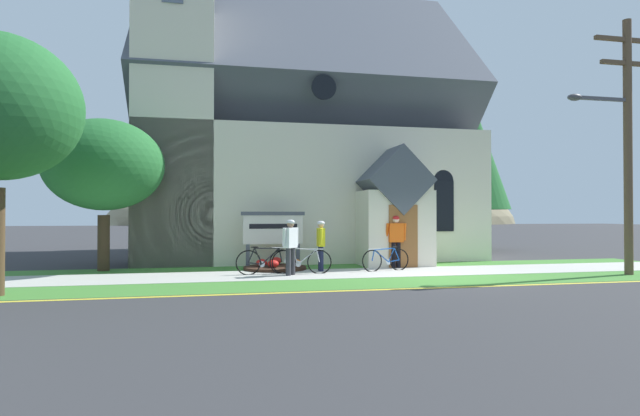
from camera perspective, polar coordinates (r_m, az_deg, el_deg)
The scene contains 18 objects.
ground at distance 18.42m, azimuth 8.18°, elevation -6.27°, with size 140.00×140.00×0.00m, color #333335.
sidewalk_slab at distance 15.30m, azimuth 2.63°, elevation -7.39°, with size 32.00×2.45×0.01m, color #B7B5AD.
grass_verge at distance 13.16m, azimuth 5.09°, elevation -8.48°, with size 32.00×2.02×0.01m, color #427F33.
church_lawn at distance 17.21m, azimuth 0.96°, elevation -6.66°, with size 24.00×1.52×0.01m, color #427F33.
curb_paint_stripe at distance 12.07m, azimuth 6.72°, elevation -9.18°, with size 28.00×0.16×0.01m, color yellow.
church_building at distance 22.84m, azimuth -3.02°, elevation 7.17°, with size 13.65×12.23×13.53m.
church_sign at distance 16.82m, azimuth -5.32°, elevation -2.51°, with size 2.14×0.28×1.87m.
flower_bed at distance 16.42m, azimuth -5.08°, elevation -6.64°, with size 2.03×2.03×0.34m.
bicycle_yellow at distance 16.03m, azimuth 7.49°, elevation -5.80°, with size 1.66×0.37×0.78m.
bicycle_silver at distance 15.10m, azimuth -6.25°, elevation -6.02°, with size 1.75×0.18×0.86m.
bicycle_black at distance 15.16m, azimuth -2.12°, elevation -6.03°, with size 1.77×0.37×0.84m.
cyclist_in_red_jersey at distance 14.70m, azimuth -3.36°, elevation -3.98°, with size 0.52×0.50×1.63m.
cyclist_in_yellow_jersey at distance 15.77m, azimuth 0.09°, elevation -3.89°, with size 0.26×0.69×1.58m.
cyclist_in_green_jersey at distance 16.89m, azimuth 8.60°, elevation -3.28°, with size 0.67×0.31×1.74m.
utility_pole at distance 17.54m, azimuth 31.24°, elevation 7.32°, with size 3.12×0.28×7.57m.
roadside_conifer at distance 26.86m, azimuth 16.88°, elevation 5.86°, with size 3.71×3.71×7.68m.
yard_deciduous_tree at distance 17.35m, azimuth -23.27°, elevation 4.46°, with size 3.69×3.69×4.79m.
distant_hill at distance 98.60m, azimuth 0.18°, elevation -1.80°, with size 80.23×41.64×20.83m, color #847A5B.
Camera 1 is at (-6.29, -13.23, 1.77)m, focal length 28.24 mm.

